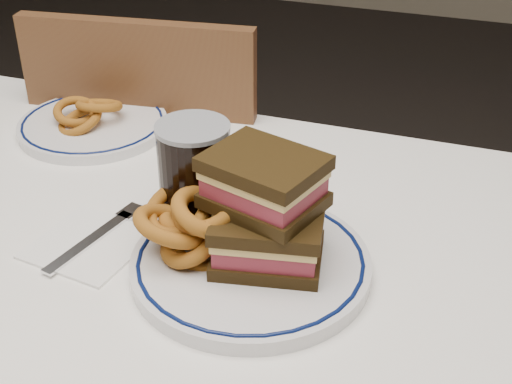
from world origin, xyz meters
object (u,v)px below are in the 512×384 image
(beer_mug, at_px, (198,179))
(main_plate, at_px, (251,264))
(far_plate, at_px, (93,125))
(reuben_sandwich, at_px, (266,210))
(chair_far, at_px, (169,195))

(beer_mug, bearing_deg, main_plate, -32.94)
(beer_mug, relative_size, far_plate, 0.63)
(reuben_sandwich, relative_size, far_plate, 0.64)
(main_plate, xyz_separation_m, beer_mug, (-0.09, 0.06, 0.07))
(main_plate, xyz_separation_m, far_plate, (-0.39, 0.28, -0.00))
(far_plate, bearing_deg, reuben_sandwich, -33.85)
(main_plate, bearing_deg, beer_mug, 147.06)
(chair_far, distance_m, reuben_sandwich, 0.70)
(far_plate, bearing_deg, main_plate, -36.03)
(beer_mug, bearing_deg, far_plate, 143.02)
(beer_mug, xyz_separation_m, far_plate, (-0.29, 0.22, -0.07))
(main_plate, distance_m, beer_mug, 0.13)
(chair_far, xyz_separation_m, far_plate, (-0.03, -0.21, 0.26))
(chair_far, height_order, main_plate, chair_far)
(chair_far, bearing_deg, far_plate, -97.04)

